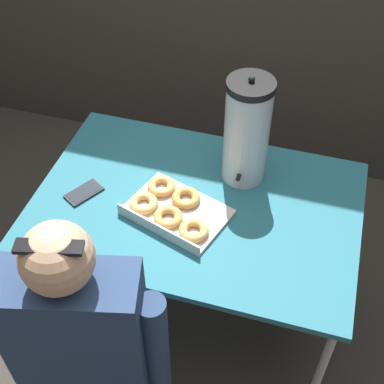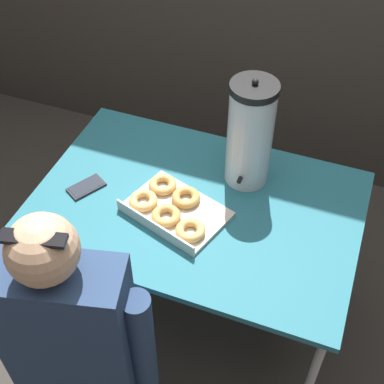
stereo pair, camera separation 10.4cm
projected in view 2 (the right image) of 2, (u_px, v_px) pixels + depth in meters
ground_plane at (195, 310)px, 2.61m from camera, size 12.00×12.00×0.00m
folding_table at (196, 212)px, 2.10m from camera, size 1.25×0.84×0.77m
donut_box at (172, 208)px, 2.02m from camera, size 0.43×0.36×0.05m
coffee_urn at (250, 134)px, 2.01m from camera, size 0.18×0.20×0.47m
cell_phone at (86, 187)px, 2.12m from camera, size 0.14×0.16×0.01m
person_seated at (77, 355)px, 1.79m from camera, size 0.53×0.29×1.28m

